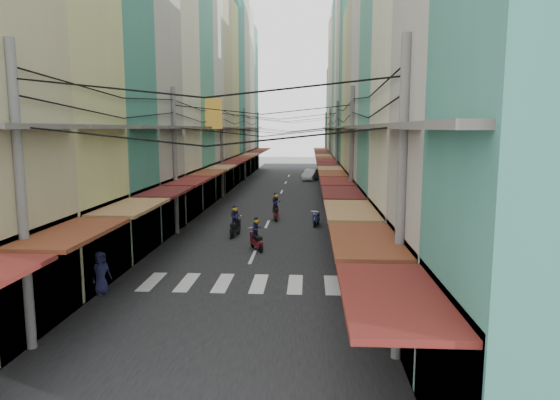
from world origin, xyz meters
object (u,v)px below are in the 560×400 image
at_px(white_car, 311,180).
at_px(market_umbrella, 407,238).
at_px(bicycle, 421,266).
at_px(traffic_sign, 371,217).

bearing_deg(white_car, market_umbrella, -71.15).
bearing_deg(bicycle, white_car, -17.27).
xyz_separation_m(market_umbrella, traffic_sign, (-0.72, 4.16, -0.02)).
bearing_deg(market_umbrella, bicycle, 70.79).
xyz_separation_m(white_car, market_umbrella, (3.28, -40.17, 2.17)).
distance_m(bicycle, market_umbrella, 5.00).
bearing_deg(white_car, traffic_sign, -71.76).
height_order(market_umbrella, traffic_sign, traffic_sign).
height_order(bicycle, traffic_sign, traffic_sign).
height_order(white_car, traffic_sign, traffic_sign).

